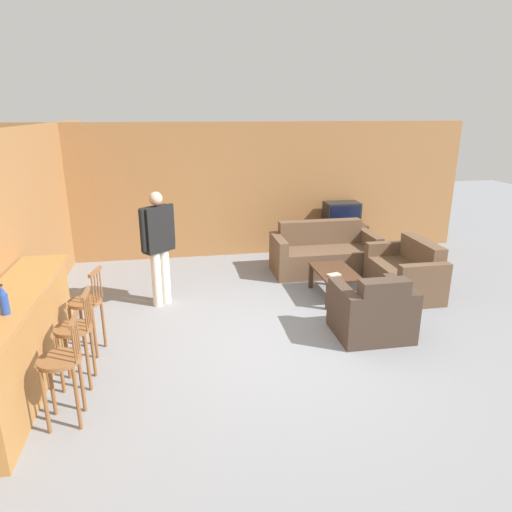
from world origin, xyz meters
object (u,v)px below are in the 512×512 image
at_px(bar_chair_mid, 76,336).
at_px(bar_chair_near, 62,368).
at_px(person_by_window, 159,243).
at_px(book_on_table, 334,275).
at_px(bar_chair_far, 87,308).
at_px(tv_unit, 340,239).
at_px(loveseat_right, 406,273).
at_px(tv, 342,213).
at_px(armchair_near, 373,313).
at_px(coffee_table, 335,275).
at_px(couch_far, 323,254).
at_px(bottle, 4,301).

bearing_deg(bar_chair_mid, bar_chair_near, -90.00).
bearing_deg(person_by_window, book_on_table, -9.69).
height_order(bar_chair_far, person_by_window, person_by_window).
bearing_deg(tv_unit, loveseat_right, -82.21).
height_order(bar_chair_near, person_by_window, person_by_window).
xyz_separation_m(loveseat_right, tv, (-0.30, 2.18, 0.51)).
relative_size(bar_chair_near, tv, 1.56).
height_order(armchair_near, coffee_table, armchair_near).
xyz_separation_m(bar_chair_far, tv, (4.36, 3.28, 0.26)).
relative_size(bar_chair_mid, tv_unit, 1.05).
xyz_separation_m(couch_far, tv, (0.68, 0.98, 0.51)).
relative_size(bar_chair_mid, couch_far, 0.57).
distance_m(coffee_table, tv_unit, 2.35).
bearing_deg(book_on_table, armchair_near, -82.50).
distance_m(coffee_table, bottle, 4.59).
bearing_deg(person_by_window, bar_chair_far, -121.95).
xyz_separation_m(couch_far, loveseat_right, (0.98, -1.20, -0.00)).
height_order(bar_chair_mid, person_by_window, person_by_window).
bearing_deg(bar_chair_mid, armchair_near, 7.90).
height_order(armchair_near, bottle, bottle).
bearing_deg(bar_chair_far, bar_chair_near, -89.98).
relative_size(couch_far, book_on_table, 8.39).
bearing_deg(bar_chair_mid, book_on_table, 25.05).
relative_size(bar_chair_far, tv_unit, 1.05).
bearing_deg(armchair_near, tv, 76.36).
height_order(tv, book_on_table, tv).
relative_size(loveseat_right, coffee_table, 1.42).
relative_size(armchair_near, loveseat_right, 0.69).
bearing_deg(person_by_window, bottle, -117.95).
xyz_separation_m(bar_chair_near, book_on_table, (3.37, 2.21, -0.12)).
relative_size(couch_far, armchair_near, 1.99).
bearing_deg(coffee_table, bar_chair_near, -144.95).
distance_m(couch_far, coffee_table, 1.20).
bearing_deg(loveseat_right, bar_chair_near, -152.54).
xyz_separation_m(coffee_table, tv_unit, (0.89, 2.17, -0.07)).
bearing_deg(bar_chair_mid, tv_unit, 42.36).
xyz_separation_m(couch_far, bottle, (-4.15, -3.41, 0.86)).
height_order(couch_far, tv_unit, couch_far).
distance_m(bar_chair_mid, person_by_window, 2.21).
relative_size(armchair_near, coffee_table, 0.98).
bearing_deg(tv_unit, bottle, -137.68).
height_order(coffee_table, bottle, bottle).
distance_m(loveseat_right, tv, 2.26).
bearing_deg(tv_unit, bar_chair_far, -143.00).
bearing_deg(bar_chair_far, tv, 36.97).
distance_m(armchair_near, bottle, 4.17).
relative_size(coffee_table, tv_unit, 0.94).
distance_m(couch_far, person_by_window, 3.09).
height_order(bar_chair_near, armchair_near, bar_chair_near).
relative_size(bar_chair_far, loveseat_right, 0.78).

